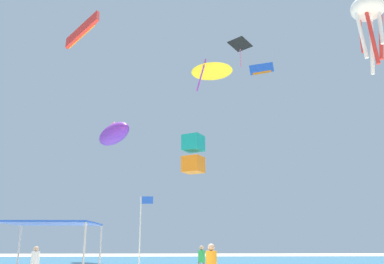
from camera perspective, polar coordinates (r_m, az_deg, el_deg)
ocean_strip at (r=43.85m, az=-2.45°, el=-17.56°), size 110.00×23.10×0.03m
canopy_tent at (r=15.94m, az=-19.26°, el=-12.33°), size 3.23×3.02×2.51m
person_near_tent at (r=23.23m, az=1.35°, el=-17.33°), size 0.42×0.39×1.62m
person_leftmost at (r=15.84m, az=2.73°, el=-18.02°), size 0.42×0.42×1.75m
person_central at (r=21.18m, az=-21.20°, el=-16.56°), size 0.39×0.41×1.62m
banner_flag at (r=19.89m, az=-7.12°, el=-13.53°), size 0.61×0.06×3.95m
kite_parafoil_red at (r=29.97m, az=-15.18°, el=13.62°), size 2.73×2.53×2.14m
kite_box_teal at (r=32.35m, az=0.18°, el=-3.08°), size 1.97×1.97×3.04m
kite_delta_yellow at (r=26.68m, az=2.78°, el=8.93°), size 3.78×3.78×2.18m
kite_octopus_white at (r=24.48m, az=23.53°, el=15.22°), size 2.47×2.47×4.19m
kite_diamond_black at (r=41.41m, az=6.76°, el=11.98°), size 2.60×2.60×2.74m
kite_inflatable_purple at (r=44.15m, az=-10.97°, el=-0.28°), size 5.39×7.23×2.63m
kite_parafoil_blue at (r=47.32m, az=9.78°, el=8.75°), size 3.30×2.20×2.29m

